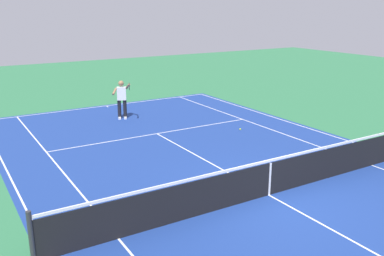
{
  "coord_description": "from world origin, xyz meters",
  "views": [
    {
      "loc": [
        -7.53,
        6.87,
        4.67
      ],
      "look_at": [
        3.7,
        0.07,
        0.9
      ],
      "focal_mm": 39.67,
      "sensor_mm": 36.0,
      "label": 1
    }
  ],
  "objects": [
    {
      "name": "ground_plane",
      "position": [
        0.0,
        0.0,
        0.0
      ],
      "size": [
        60.0,
        60.0,
        0.0
      ],
      "primitive_type": "plane",
      "color": "#2D7247"
    },
    {
      "name": "tennis_ball",
      "position": [
        5.15,
        -3.02,
        0.03
      ],
      "size": [
        0.07,
        0.07,
        0.07
      ],
      "primitive_type": "sphere",
      "color": "#CCE01E",
      "rests_on": "ground_plane"
    },
    {
      "name": "court_slab",
      "position": [
        0.0,
        0.0,
        0.0
      ],
      "size": [
        24.2,
        11.4,
        0.0
      ],
      "primitive_type": "cube",
      "color": "navy",
      "rests_on": "ground_plane"
    },
    {
      "name": "court_line_markings",
      "position": [
        0.0,
        0.0,
        0.0
      ],
      "size": [
        23.85,
        11.05,
        0.01
      ],
      "color": "white",
      "rests_on": "ground_plane"
    },
    {
      "name": "tennis_net",
      "position": [
        0.0,
        0.0,
        0.49
      ],
      "size": [
        0.1,
        11.7,
        1.08
      ],
      "color": "#2D2D33",
      "rests_on": "ground_plane"
    },
    {
      "name": "tennis_player_near",
      "position": [
        9.2,
        0.24,
        0.93
      ],
      "size": [
        1.18,
        0.74,
        1.7
      ],
      "color": "black",
      "rests_on": "ground_plane"
    }
  ]
}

